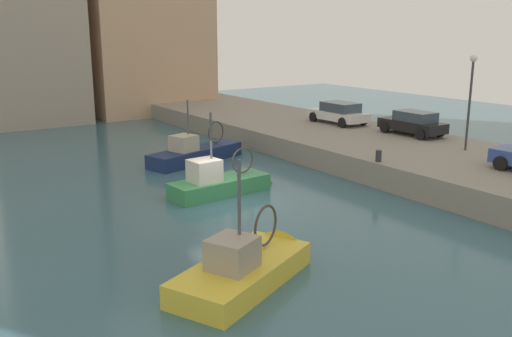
# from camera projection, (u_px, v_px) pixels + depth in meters

# --- Properties ---
(water_surface) EXTENTS (80.00, 80.00, 0.00)m
(water_surface) POSITION_uv_depth(u_px,v_px,m) (222.00, 201.00, 24.05)
(water_surface) COLOR #386070
(water_surface) RESTS_ON ground
(quay_wall) EXTENTS (9.00, 56.00, 1.20)m
(quay_wall) POSITION_uv_depth(u_px,v_px,m) (405.00, 156.00, 30.13)
(quay_wall) COLOR gray
(quay_wall) RESTS_ON ground
(fishing_boat_green) EXTENTS (5.54, 1.97, 4.48)m
(fishing_boat_green) POSITION_uv_depth(u_px,v_px,m) (225.00, 190.00, 25.27)
(fishing_boat_green) COLOR #388951
(fishing_boat_green) RESTS_ON ground
(fishing_boat_navy) EXTENTS (6.99, 3.52, 4.33)m
(fishing_boat_navy) POSITION_uv_depth(u_px,v_px,m) (199.00, 159.00, 31.53)
(fishing_boat_navy) COLOR navy
(fishing_boat_navy) RESTS_ON ground
(fishing_boat_yellow) EXTENTS (5.92, 4.13, 4.69)m
(fishing_boat_yellow) POSITION_uv_depth(u_px,v_px,m) (250.00, 275.00, 16.51)
(fishing_boat_yellow) COLOR gold
(fishing_boat_yellow) RESTS_ON ground
(parked_car_black) EXTENTS (1.91, 4.05, 1.41)m
(parked_car_black) POSITION_uv_depth(u_px,v_px,m) (413.00, 123.00, 32.65)
(parked_car_black) COLOR black
(parked_car_black) RESTS_ON quay_wall
(parked_car_white) EXTENTS (2.06, 4.31, 1.41)m
(parked_car_white) POSITION_uv_depth(u_px,v_px,m) (339.00, 113.00, 36.71)
(parked_car_white) COLOR silver
(parked_car_white) RESTS_ON quay_wall
(mooring_bollard_north) EXTENTS (0.28, 0.28, 0.55)m
(mooring_bollard_north) POSITION_uv_depth(u_px,v_px,m) (379.00, 156.00, 26.06)
(mooring_bollard_north) COLOR #2D2D33
(mooring_bollard_north) RESTS_ON quay_wall
(quay_streetlamp) EXTENTS (0.36, 0.36, 4.83)m
(quay_streetlamp) POSITION_uv_depth(u_px,v_px,m) (471.00, 87.00, 27.89)
(quay_streetlamp) COLOR #38383D
(quay_streetlamp) RESTS_ON quay_wall
(waterfront_building_central) EXTENTS (10.81, 9.10, 16.83)m
(waterfront_building_central) POSITION_uv_depth(u_px,v_px,m) (141.00, 16.00, 49.02)
(waterfront_building_central) COLOR tan
(waterfront_building_central) RESTS_ON ground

